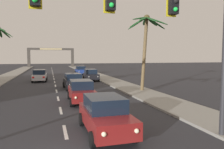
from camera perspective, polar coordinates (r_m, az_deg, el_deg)
The scene contains 11 objects.
sidewalk_right at distance 28.55m, azimuth 1.28°, elevation -2.22°, with size 3.20×110.00×0.14m, color gray.
lane_markings at distance 26.25m, azimuth -13.52°, elevation -3.09°, with size 4.28×86.12×0.01m.
traffic_signal_mast at distance 8.46m, azimuth 10.10°, elevation 14.83°, with size 10.05×0.41×6.75m.
sedan_lead_at_stop_bar at distance 10.08m, azimuth -1.83°, elevation -10.39°, with size 1.97×4.46×1.68m.
sedan_third_in_queue at distance 16.99m, azimuth -8.02°, elevation -4.27°, with size 2.03×4.48×1.68m.
sedan_fifth_in_queue at distance 24.09m, azimuth -10.09°, elevation -1.68°, with size 2.09×4.51×1.68m.
sedan_oncoming_far at distance 32.43m, azimuth -18.37°, elevation -0.24°, with size 2.06×4.50×1.68m.
sedan_parked_nearest_kerb at distance 32.14m, azimuth -5.55°, elevation -0.07°, with size 2.01×4.47×1.68m.
sedan_parked_mid_kerb at distance 43.55m, azimuth -8.18°, elevation 1.12°, with size 1.99×4.47×1.68m.
palm_right_second at distance 22.23m, azimuth 8.81°, elevation 10.54°, with size 3.94×4.25×7.63m.
town_gateway_arch at distance 76.56m, azimuth -15.61°, elevation 5.01°, with size 15.11×0.90×6.48m.
Camera 1 is at (-0.63, -7.06, 3.46)m, focal length 35.00 mm.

